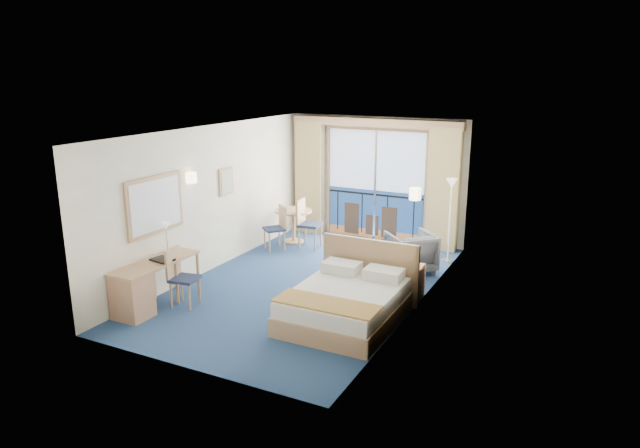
% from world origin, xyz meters
% --- Properties ---
extents(floor, '(6.50, 6.50, 0.00)m').
position_xyz_m(floor, '(0.00, 0.00, 0.00)').
color(floor, navy).
rests_on(floor, ground).
extents(room_walls, '(4.04, 6.54, 2.72)m').
position_xyz_m(room_walls, '(0.00, 0.00, 1.78)').
color(room_walls, beige).
rests_on(room_walls, ground).
extents(balcony_door, '(2.36, 0.03, 2.52)m').
position_xyz_m(balcony_door, '(-0.01, 3.22, 1.14)').
color(balcony_door, navy).
rests_on(balcony_door, room_walls).
extents(curtain_left, '(0.65, 0.22, 2.55)m').
position_xyz_m(curtain_left, '(-1.55, 3.07, 1.28)').
color(curtain_left, tan).
rests_on(curtain_left, room_walls).
extents(curtain_right, '(0.65, 0.22, 2.55)m').
position_xyz_m(curtain_right, '(1.55, 3.07, 1.28)').
color(curtain_right, tan).
rests_on(curtain_right, room_walls).
extents(pelmet, '(3.80, 0.25, 0.18)m').
position_xyz_m(pelmet, '(0.00, 3.10, 2.58)').
color(pelmet, tan).
rests_on(pelmet, room_walls).
extents(mirror, '(0.05, 1.25, 0.95)m').
position_xyz_m(mirror, '(-1.97, -1.50, 1.55)').
color(mirror, tan).
rests_on(mirror, room_walls).
extents(wall_print, '(0.04, 0.42, 0.52)m').
position_xyz_m(wall_print, '(-1.97, 0.45, 1.60)').
color(wall_print, tan).
rests_on(wall_print, room_walls).
extents(sconce_left, '(0.18, 0.18, 0.18)m').
position_xyz_m(sconce_left, '(-1.94, -0.60, 1.85)').
color(sconce_left, '#FFE1B2').
rests_on(sconce_left, room_walls).
extents(sconce_right, '(0.18, 0.18, 0.18)m').
position_xyz_m(sconce_right, '(1.94, -0.15, 1.85)').
color(sconce_right, '#FFE1B2').
rests_on(sconce_right, room_walls).
extents(bed, '(1.65, 1.96, 1.04)m').
position_xyz_m(bed, '(1.23, -1.04, 0.29)').
color(bed, tan).
rests_on(bed, ground).
extents(nightstand, '(0.42, 0.40, 0.55)m').
position_xyz_m(nightstand, '(1.77, 0.30, 0.27)').
color(nightstand, tan).
rests_on(nightstand, ground).
extents(phone, '(0.22, 0.20, 0.08)m').
position_xyz_m(phone, '(1.79, 0.32, 0.59)').
color(phone, white).
rests_on(phone, nightstand).
extents(armchair, '(1.14, 1.14, 0.74)m').
position_xyz_m(armchair, '(1.39, 1.51, 0.37)').
color(armchair, '#434A52').
rests_on(armchair, ground).
extents(floor_lamp, '(0.23, 0.23, 1.66)m').
position_xyz_m(floor_lamp, '(1.88, 2.37, 1.26)').
color(floor_lamp, silver).
rests_on(floor_lamp, ground).
extents(desk, '(0.54, 1.57, 0.73)m').
position_xyz_m(desk, '(-1.72, -2.29, 0.41)').
color(desk, tan).
rests_on(desk, ground).
extents(desk_chair, '(0.48, 0.47, 0.94)m').
position_xyz_m(desk_chair, '(-1.39, -1.69, 0.53)').
color(desk_chair, '#1E2846').
rests_on(desk_chair, ground).
extents(folder, '(0.38, 0.31, 0.03)m').
position_xyz_m(folder, '(-1.65, -1.77, 0.75)').
color(folder, black).
rests_on(folder, desk).
extents(desk_lamp, '(0.13, 0.13, 0.50)m').
position_xyz_m(desk_lamp, '(-1.84, -1.43, 1.11)').
color(desk_lamp, silver).
rests_on(desk_lamp, desk).
extents(round_table, '(0.80, 0.80, 0.72)m').
position_xyz_m(round_table, '(-1.48, 2.16, 0.54)').
color(round_table, tan).
rests_on(round_table, ground).
extents(table_chair_a, '(0.50, 0.49, 1.03)m').
position_xyz_m(table_chair_a, '(-1.06, 1.96, 0.58)').
color(table_chair_a, '#1E2846').
rests_on(table_chair_a, ground).
extents(table_chair_b, '(0.57, 0.57, 0.94)m').
position_xyz_m(table_chair_b, '(-1.51, 1.55, 0.53)').
color(table_chair_b, '#1E2846').
rests_on(table_chair_b, ground).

